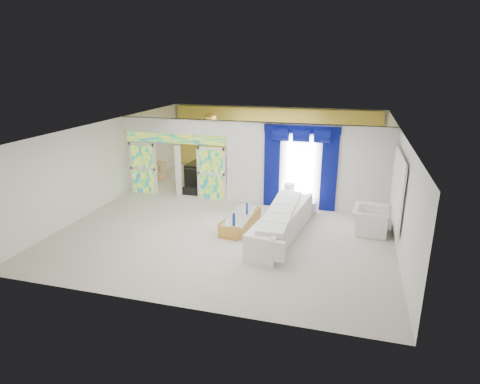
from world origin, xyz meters
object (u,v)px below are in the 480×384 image
(coffee_table, at_px, (241,221))
(console_table, at_px, (297,206))
(white_sofa, at_px, (282,225))
(grand_piano, at_px, (209,173))
(armchair, at_px, (371,220))

(coffee_table, relative_size, console_table, 1.52)
(white_sofa, xyz_separation_m, grand_piano, (-3.98, 4.68, 0.10))
(armchair, bearing_deg, white_sofa, 118.95)
(white_sofa, bearing_deg, console_table, 93.47)
(coffee_table, bearing_deg, white_sofa, -12.53)
(console_table, bearing_deg, armchair, -25.83)
(white_sofa, height_order, console_table, white_sofa)
(coffee_table, relative_size, grand_piano, 1.03)
(armchair, bearing_deg, coffee_table, 107.50)
(armchair, bearing_deg, grand_piano, 67.65)
(console_table, relative_size, armchair, 1.08)
(armchair, height_order, grand_piano, grand_piano)
(white_sofa, height_order, armchair, armchair)
(console_table, xyz_separation_m, grand_piano, (-4.15, 2.46, 0.26))
(grand_piano, bearing_deg, white_sofa, -47.94)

